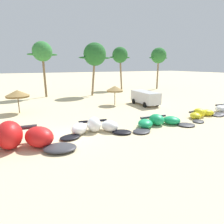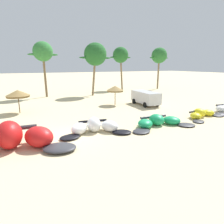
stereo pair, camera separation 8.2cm
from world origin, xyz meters
name	(u,v)px [view 1 (the left image)]	position (x,y,z in m)	size (l,w,h in m)	color
ground_plane	(59,138)	(0.00, 0.00, 0.00)	(260.00, 260.00, 0.00)	beige
kite_left	(9,140)	(-3.21, -0.84, 0.70)	(8.39, 4.05, 1.84)	#333338
kite_left_of_center	(95,127)	(2.86, 0.02, 0.46)	(5.84, 3.20, 1.20)	black
kite_center	(159,122)	(8.68, -0.82, 0.38)	(6.50, 3.19, 0.98)	#333338
kite_right_of_center	(202,114)	(14.58, -0.48, 0.34)	(5.20, 2.86, 0.89)	#333338
beach_umbrella_middle	(17,94)	(-2.59, 9.77, 2.23)	(2.57, 2.57, 2.64)	brown
beach_umbrella_near_palms	(115,89)	(9.30, 9.27, 2.21)	(2.29, 2.29, 2.61)	brown
parked_van	(145,97)	(13.00, 7.50, 1.09)	(2.31, 4.69, 1.84)	silver
palm_left_of_gap	(42,52)	(1.61, 20.30, 7.36)	(4.78, 3.19, 9.07)	brown
palm_center_left	(95,55)	(10.04, 18.56, 7.08)	(5.88, 3.92, 9.11)	#7F6647
palm_center_right	(120,55)	(17.80, 23.82, 7.33)	(5.01, 3.34, 9.10)	#7F6647
palm_right_of_gap	(159,56)	(26.18, 21.36, 7.29)	(5.09, 3.40, 9.09)	#7F6647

